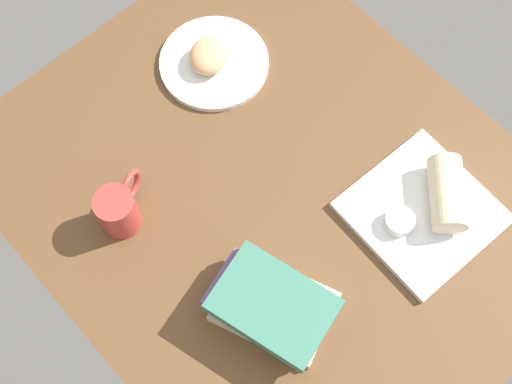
{
  "coord_description": "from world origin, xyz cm",
  "views": [
    {
      "loc": [
        36.58,
        -38.48,
        130.39
      ],
      "look_at": [
        -1.37,
        -3.39,
        7.0
      ],
      "focal_mm": 48.22,
      "sensor_mm": 36.0,
      "label": 1
    }
  ],
  "objects_px": {
    "round_plate": "(214,63)",
    "book_stack": "(272,306)",
    "square_plate": "(422,212)",
    "sauce_cup": "(400,221)",
    "coffee_mug": "(119,209)",
    "scone_pastry": "(208,56)",
    "breakfast_wrap": "(447,194)"
  },
  "relations": [
    {
      "from": "square_plate",
      "to": "sauce_cup",
      "type": "xyz_separation_m",
      "value": [
        -0.01,
        -0.06,
        0.02
      ]
    },
    {
      "from": "round_plate",
      "to": "book_stack",
      "type": "xyz_separation_m",
      "value": [
        0.48,
        -0.28,
        0.04
      ]
    },
    {
      "from": "square_plate",
      "to": "sauce_cup",
      "type": "distance_m",
      "value": 0.06
    },
    {
      "from": "round_plate",
      "to": "scone_pastry",
      "type": "height_order",
      "value": "scone_pastry"
    },
    {
      "from": "scone_pastry",
      "to": "square_plate",
      "type": "relative_size",
      "value": 0.36
    },
    {
      "from": "book_stack",
      "to": "sauce_cup",
      "type": "bearing_deg",
      "value": 81.57
    },
    {
      "from": "round_plate",
      "to": "square_plate",
      "type": "relative_size",
      "value": 0.92
    },
    {
      "from": "square_plate",
      "to": "sauce_cup",
      "type": "relative_size",
      "value": 4.48
    },
    {
      "from": "sauce_cup",
      "to": "breakfast_wrap",
      "type": "height_order",
      "value": "breakfast_wrap"
    },
    {
      "from": "breakfast_wrap",
      "to": "book_stack",
      "type": "relative_size",
      "value": 0.58
    },
    {
      "from": "round_plate",
      "to": "book_stack",
      "type": "bearing_deg",
      "value": -30.33
    },
    {
      "from": "sauce_cup",
      "to": "coffee_mug",
      "type": "xyz_separation_m",
      "value": [
        -0.37,
        -0.38,
        0.02
      ]
    },
    {
      "from": "round_plate",
      "to": "sauce_cup",
      "type": "bearing_deg",
      "value": 1.66
    },
    {
      "from": "sauce_cup",
      "to": "round_plate",
      "type": "bearing_deg",
      "value": -178.34
    },
    {
      "from": "square_plate",
      "to": "coffee_mug",
      "type": "height_order",
      "value": "coffee_mug"
    },
    {
      "from": "square_plate",
      "to": "book_stack",
      "type": "bearing_deg",
      "value": -99.39
    },
    {
      "from": "round_plate",
      "to": "breakfast_wrap",
      "type": "relative_size",
      "value": 1.64
    },
    {
      "from": "round_plate",
      "to": "breakfast_wrap",
      "type": "distance_m",
      "value": 0.56
    },
    {
      "from": "square_plate",
      "to": "sauce_cup",
      "type": "bearing_deg",
      "value": -104.31
    },
    {
      "from": "book_stack",
      "to": "square_plate",
      "type": "bearing_deg",
      "value": 80.61
    },
    {
      "from": "scone_pastry",
      "to": "breakfast_wrap",
      "type": "distance_m",
      "value": 0.57
    },
    {
      "from": "square_plate",
      "to": "breakfast_wrap",
      "type": "distance_m",
      "value": 0.06
    },
    {
      "from": "scone_pastry",
      "to": "sauce_cup",
      "type": "distance_m",
      "value": 0.53
    },
    {
      "from": "round_plate",
      "to": "scone_pastry",
      "type": "relative_size",
      "value": 2.54
    },
    {
      "from": "round_plate",
      "to": "breakfast_wrap",
      "type": "bearing_deg",
      "value": 11.95
    },
    {
      "from": "square_plate",
      "to": "coffee_mug",
      "type": "relative_size",
      "value": 2.07
    },
    {
      "from": "square_plate",
      "to": "sauce_cup",
      "type": "height_order",
      "value": "sauce_cup"
    },
    {
      "from": "scone_pastry",
      "to": "sauce_cup",
      "type": "height_order",
      "value": "scone_pastry"
    },
    {
      "from": "sauce_cup",
      "to": "book_stack",
      "type": "distance_m",
      "value": 0.3
    },
    {
      "from": "book_stack",
      "to": "breakfast_wrap",
      "type": "bearing_deg",
      "value": 80.05
    },
    {
      "from": "square_plate",
      "to": "coffee_mug",
      "type": "bearing_deg",
      "value": -131.65
    },
    {
      "from": "breakfast_wrap",
      "to": "sauce_cup",
      "type": "bearing_deg",
      "value": 29.65
    }
  ]
}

